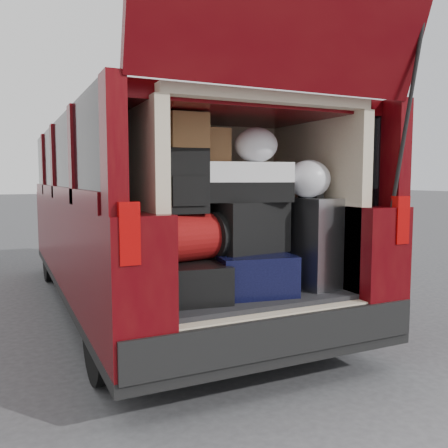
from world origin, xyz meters
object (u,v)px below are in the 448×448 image
at_px(black_hardshell, 189,279).
at_px(black_soft_case, 251,227).
at_px(navy_hardshell, 248,271).
at_px(silver_roller, 310,242).
at_px(red_duffel, 187,237).
at_px(twotone_duffel, 245,182).
at_px(backpack, 184,181).

bearing_deg(black_hardshell, black_soft_case, 9.01).
relative_size(navy_hardshell, silver_roller, 0.97).
relative_size(black_hardshell, red_duffel, 1.24).
height_order(black_soft_case, twotone_duffel, twotone_duffel).
bearing_deg(backpack, black_soft_case, 1.50).
height_order(black_hardshell, black_soft_case, black_soft_case).
height_order(backpack, twotone_duffel, backpack).
bearing_deg(navy_hardshell, silver_roller, 0.71).
xyz_separation_m(navy_hardshell, backpack, (-0.43, 0.02, 0.59)).
height_order(black_hardshell, silver_roller, silver_roller).
bearing_deg(navy_hardshell, red_duffel, -173.91).
xyz_separation_m(black_hardshell, red_duffel, (0.00, 0.02, 0.26)).
xyz_separation_m(black_hardshell, backpack, (-0.02, 0.02, 0.60)).
height_order(navy_hardshell, backpack, backpack).
relative_size(silver_roller, red_duffel, 1.33).
height_order(black_soft_case, backpack, backpack).
distance_m(silver_roller, backpack, 0.97).
distance_m(red_duffel, backpack, 0.34).
bearing_deg(twotone_duffel, navy_hardshell, -50.85).
height_order(silver_roller, backpack, backpack).
bearing_deg(black_hardshell, twotone_duffel, 11.36).
bearing_deg(red_duffel, twotone_duffel, -10.55).
xyz_separation_m(backpack, twotone_duffel, (0.42, 0.01, -0.01)).
height_order(navy_hardshell, silver_roller, silver_roller).
bearing_deg(black_soft_case, black_hardshell, 174.33).
bearing_deg(black_hardshell, navy_hardshell, 7.98).
distance_m(backpack, twotone_duffel, 0.42).
distance_m(silver_roller, red_duffel, 0.86).
bearing_deg(twotone_duffel, silver_roller, -0.19).
bearing_deg(twotone_duffel, backpack, -168.43).
height_order(red_duffel, black_soft_case, black_soft_case).
bearing_deg(black_soft_case, backpack, 171.52).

